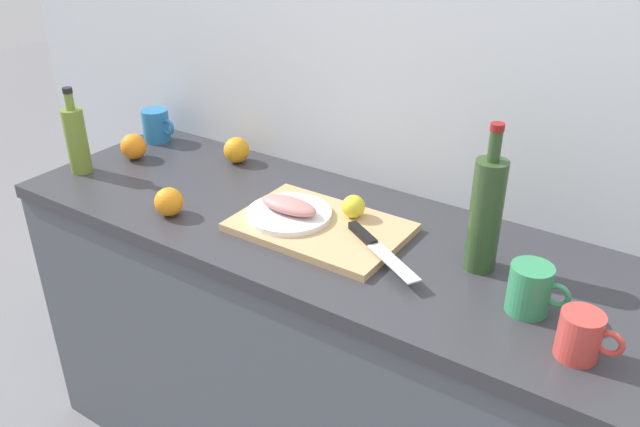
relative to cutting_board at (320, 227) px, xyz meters
name	(u,v)px	position (x,y,z in m)	size (l,w,h in m)	color
back_wall	(423,72)	(0.10, 0.35, 0.34)	(3.20, 0.05, 2.50)	silver
kitchen_counter	(352,373)	(0.10, 0.02, -0.46)	(2.00, 0.60, 0.90)	#4C5159
cutting_board	(320,227)	(0.00, 0.00, 0.00)	(0.43, 0.29, 0.02)	tan
white_plate	(289,214)	(-0.09, -0.01, 0.02)	(0.23, 0.23, 0.01)	white
fish_fillet	(289,205)	(-0.09, -0.01, 0.04)	(0.17, 0.07, 0.04)	tan
chef_knife	(373,244)	(0.17, -0.03, 0.02)	(0.26, 0.17, 0.02)	silver
lemon_0	(354,206)	(0.05, 0.08, 0.04)	(0.06, 0.06, 0.06)	yellow
olive_oil_bottle	(76,139)	(-0.82, -0.10, 0.10)	(0.06, 0.06, 0.27)	olive
wine_bottle	(486,213)	(0.41, 0.06, 0.13)	(0.07, 0.07, 0.36)	#2D4723
coffee_mug_0	(530,289)	(0.56, -0.04, 0.04)	(0.13, 0.09, 0.11)	#338C59
coffee_mug_1	(156,125)	(-0.81, 0.21, 0.04)	(0.13, 0.09, 0.11)	#2672B2
coffee_mug_2	(581,336)	(0.68, -0.13, 0.04)	(0.12, 0.08, 0.10)	#CC3F38
orange_0	(169,202)	(-0.39, -0.15, 0.03)	(0.08, 0.08, 0.08)	orange
orange_1	(237,150)	(-0.47, 0.22, 0.03)	(0.08, 0.08, 0.08)	orange
orange_2	(134,147)	(-0.76, 0.06, 0.03)	(0.08, 0.08, 0.08)	orange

